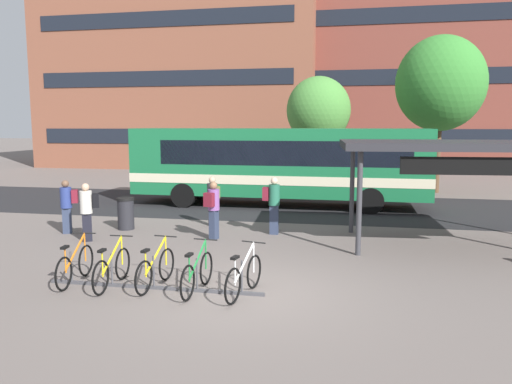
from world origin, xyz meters
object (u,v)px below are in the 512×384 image
commuter_olive_pack_3 (213,198)px  commuter_black_pack_4 (88,208)px  commuter_maroon_pack_0 (213,206)px  street_tree_1 (441,84)px  parked_bicycle_yellow_1 (112,269)px  transit_shelter (456,148)px  commuter_maroon_pack_2 (273,201)px  city_bus (277,163)px  parked_bicycle_white_4 (244,277)px  street_tree_0 (319,110)px  parked_bicycle_orange_0 (75,265)px  parked_bicycle_green_3 (197,274)px  trash_bin (126,213)px  parked_bicycle_yellow_2 (156,269)px  commuter_maroon_pack_1 (67,203)px

commuter_olive_pack_3 → commuter_black_pack_4: (-2.94, -2.78, 0.02)m
commuter_maroon_pack_0 → street_tree_1: 15.08m
parked_bicycle_yellow_1 → commuter_black_pack_4: commuter_black_pack_4 is taller
transit_shelter → commuter_maroon_pack_2: bearing=170.2°
city_bus → commuter_maroon_pack_0: size_ratio=7.05×
parked_bicycle_white_4 → street_tree_0: (0.10, 18.34, 3.73)m
parked_bicycle_orange_0 → street_tree_0: size_ratio=0.29×
parked_bicycle_green_3 → trash_bin: bearing=41.1°
parked_bicycle_yellow_1 → commuter_maroon_pack_0: bearing=-12.0°
commuter_olive_pack_3 → parked_bicycle_yellow_1: bearing=139.3°
parked_bicycle_yellow_2 → street_tree_0: 18.66m
parked_bicycle_orange_0 → parked_bicycle_green_3: same height
trash_bin → street_tree_1: bearing=44.9°
parked_bicycle_yellow_2 → transit_shelter: 8.68m
city_bus → trash_bin: 7.01m
commuter_maroon_pack_1 → commuter_olive_pack_3: commuter_maroon_pack_1 is taller
commuter_olive_pack_3 → street_tree_0: street_tree_0 is taller
parked_bicycle_orange_0 → parked_bicycle_yellow_1: same height
commuter_olive_pack_3 → street_tree_1: (8.58, 10.13, 4.36)m
street_tree_1 → commuter_black_pack_4: bearing=-131.7°
commuter_maroon_pack_1 → city_bus: bearing=-155.6°
parked_bicycle_green_3 → commuter_maroon_pack_0: commuter_maroon_pack_0 is taller
parked_bicycle_yellow_2 → street_tree_1: bearing=-21.0°
parked_bicycle_white_4 → commuter_maroon_pack_1: size_ratio=1.02×
commuter_olive_pack_3 → trash_bin: (-2.61, -1.03, -0.43)m
commuter_maroon_pack_0 → commuter_black_pack_4: 3.61m
commuter_maroon_pack_0 → commuter_maroon_pack_1: 4.66m
parked_bicycle_orange_0 → commuter_maroon_pack_0: (1.76, 4.51, 0.60)m
trash_bin → parked_bicycle_white_4: bearing=-46.9°
commuter_maroon_pack_0 → commuter_maroon_pack_2: bearing=-42.2°
parked_bicycle_yellow_1 → street_tree_1: (8.89, 16.61, 4.93)m
city_bus → commuter_maroon_pack_0: 6.53m
commuter_maroon_pack_2 → street_tree_0: 13.05m
parked_bicycle_green_3 → commuter_black_pack_4: commuter_black_pack_4 is taller
parked_bicycle_yellow_1 → commuter_olive_pack_3: 6.52m
commuter_maroon_pack_0 → city_bus: bearing=6.8°
commuter_maroon_pack_2 → commuter_olive_pack_3: bearing=158.1°
parked_bicycle_green_3 → transit_shelter: 8.05m
parked_bicycle_orange_0 → street_tree_1: size_ratio=0.23×
commuter_maroon_pack_1 → trash_bin: 1.80m
parked_bicycle_yellow_2 → commuter_olive_pack_3: bearing=10.1°
parked_bicycle_orange_0 → transit_shelter: bearing=-64.1°
parked_bicycle_yellow_1 → parked_bicycle_green_3: same height
commuter_maroon_pack_1 → commuter_maroon_pack_2: size_ratio=0.94×
commuter_maroon_pack_0 → street_tree_0: size_ratio=0.29×
city_bus → parked_bicycle_green_3: city_bus is taller
city_bus → parked_bicycle_orange_0: 11.33m
parked_bicycle_green_3 → commuter_maroon_pack_1: commuter_maroon_pack_1 is taller
commuter_black_pack_4 → street_tree_1: (11.52, 12.92, 4.34)m
street_tree_1 → commuter_maroon_pack_0: bearing=-123.8°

